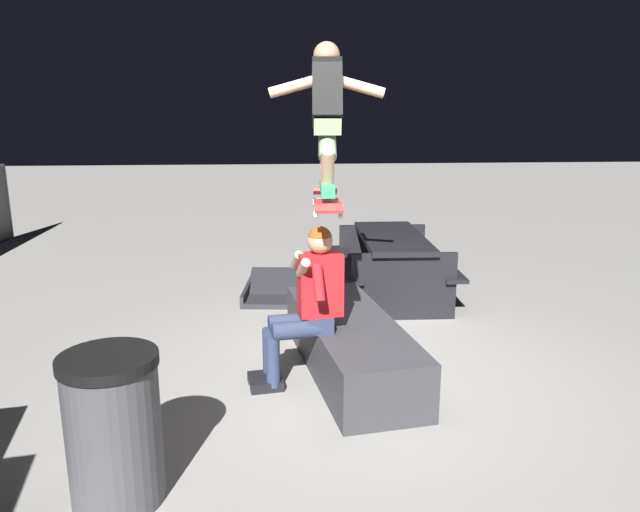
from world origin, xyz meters
The scene contains 8 objects.
ground_plane centered at (0.00, 0.00, 0.00)m, with size 40.00×40.00×0.00m, color gray.
ledge_box_main centered at (0.21, 0.05, 0.23)m, with size 2.07×0.70×0.45m, color #38383D.
person_sitting_on_ledge centered at (-0.01, 0.42, 0.71)m, with size 0.60×0.78×1.29m.
skateboard centered at (0.07, 0.26, 1.46)m, with size 1.03×0.26×0.13m.
skater_airborne centered at (0.13, 0.26, 2.15)m, with size 0.62×0.89×1.12m.
kicker_ramp centered at (2.29, 0.52, 0.05)m, with size 1.08×1.10×0.31m.
picnic_table_back centered at (2.17, -0.69, 0.50)m, with size 1.74×1.39×0.75m.
trash_bin centered at (-1.43, 1.57, 0.44)m, with size 0.54×0.54×0.88m.
Camera 1 is at (-4.47, 0.66, 2.16)m, focal length 33.38 mm.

